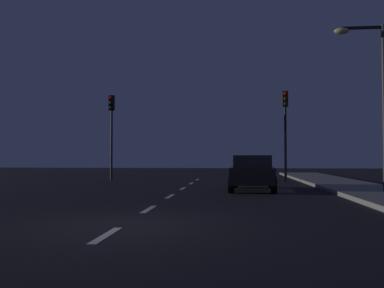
{
  "coord_description": "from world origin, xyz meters",
  "views": [
    {
      "loc": [
        2.26,
        -8.59,
        1.38
      ],
      "look_at": [
        0.03,
        14.06,
        2.1
      ],
      "focal_mm": 39.8,
      "sensor_mm": 36.0,
      "label": 1
    }
  ],
  "objects": [
    {
      "name": "lane_stripe_sixth",
      "position": [
        0.0,
        17.8,
        0.0
      ],
      "size": [
        0.16,
        1.6,
        0.01
      ],
      "primitive_type": "cube",
      "color": "silver",
      "rests_on": "ground_plane"
    },
    {
      "name": "lane_stripe_third",
      "position": [
        0.0,
        6.4,
        0.0
      ],
      "size": [
        0.16,
        1.6,
        0.01
      ],
      "primitive_type": "cube",
      "color": "silver",
      "rests_on": "ground_plane"
    },
    {
      "name": "lane_stripe_fourth",
      "position": [
        0.0,
        10.2,
        0.0
      ],
      "size": [
        0.16,
        1.6,
        0.01
      ],
      "primitive_type": "cube",
      "color": "silver",
      "rests_on": "ground_plane"
    },
    {
      "name": "lane_stripe_fifth",
      "position": [
        0.0,
        14.0,
        0.0
      ],
      "size": [
        0.16,
        1.6,
        0.01
      ],
      "primitive_type": "cube",
      "color": "silver",
      "rests_on": "ground_plane"
    },
    {
      "name": "ground_plane",
      "position": [
        0.0,
        7.0,
        0.0
      ],
      "size": [
        80.0,
        80.0,
        0.0
      ],
      "primitive_type": "plane",
      "color": "black"
    },
    {
      "name": "lane_stripe_second",
      "position": [
        0.0,
        2.6,
        0.0
      ],
      "size": [
        0.16,
        1.6,
        0.01
      ],
      "primitive_type": "cube",
      "color": "silver",
      "rests_on": "ground_plane"
    },
    {
      "name": "sidewalk_curb_right",
      "position": [
        7.5,
        7.0,
        0.07
      ],
      "size": [
        3.0,
        40.0,
        0.15
      ],
      "primitive_type": "cube",
      "color": "gray",
      "rests_on": "ground_plane"
    },
    {
      "name": "lane_stripe_nearest",
      "position": [
        0.0,
        -1.2,
        0.0
      ],
      "size": [
        0.16,
        1.6,
        0.01
      ],
      "primitive_type": "cube",
      "color": "silver",
      "rests_on": "ground_plane"
    },
    {
      "name": "traffic_signal_right",
      "position": [
        5.2,
        16.05,
        3.62
      ],
      "size": [
        0.32,
        0.38,
        5.18
      ],
      "color": "black",
      "rests_on": "ground_plane"
    },
    {
      "name": "car_stopped_ahead",
      "position": [
        3.05,
        9.38,
        0.75
      ],
      "size": [
        2.02,
        4.26,
        1.47
      ],
      "color": "black",
      "rests_on": "ground_plane"
    },
    {
      "name": "street_lamp_right",
      "position": [
        7.49,
        7.64,
        3.86
      ],
      "size": [
        1.88,
        0.36,
        6.31
      ],
      "color": "#2D2D30",
      "rests_on": "ground_plane"
    },
    {
      "name": "traffic_signal_left",
      "position": [
        -4.98,
        16.05,
        3.55
      ],
      "size": [
        0.32,
        0.38,
        5.08
      ],
      "color": "#2D2D30",
      "rests_on": "ground_plane"
    }
  ]
}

